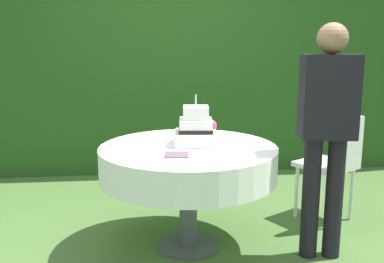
{
  "coord_description": "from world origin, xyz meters",
  "views": [
    {
      "loc": [
        -0.27,
        -2.97,
        1.48
      ],
      "look_at": [
        0.03,
        0.03,
        0.86
      ],
      "focal_mm": 40.76,
      "sensor_mm": 36.0,
      "label": 1
    }
  ],
  "objects_px": {
    "cake_table": "(188,162)",
    "serving_plate_right": "(138,137)",
    "wedding_cake": "(196,129)",
    "serving_plate_far": "(119,143)",
    "serving_plate_left": "(157,162)",
    "napkin_stack": "(177,155)",
    "garden_chair": "(334,159)",
    "standing_person": "(327,126)",
    "serving_plate_near": "(192,133)"
  },
  "relations": [
    {
      "from": "cake_table",
      "to": "serving_plate_right",
      "type": "xyz_separation_m",
      "value": [
        -0.36,
        0.33,
        0.12
      ]
    },
    {
      "from": "serving_plate_far",
      "to": "serving_plate_left",
      "type": "distance_m",
      "value": 0.6
    },
    {
      "from": "serving_plate_left",
      "to": "cake_table",
      "type": "bearing_deg",
      "value": 61.16
    },
    {
      "from": "serving_plate_far",
      "to": "napkin_stack",
      "type": "bearing_deg",
      "value": -42.69
    },
    {
      "from": "serving_plate_near",
      "to": "serving_plate_left",
      "type": "xyz_separation_m",
      "value": [
        -0.3,
        -0.85,
        0.0
      ]
    },
    {
      "from": "cake_table",
      "to": "serving_plate_right",
      "type": "bearing_deg",
      "value": 137.84
    },
    {
      "from": "wedding_cake",
      "to": "serving_plate_far",
      "type": "distance_m",
      "value": 0.57
    },
    {
      "from": "cake_table",
      "to": "wedding_cake",
      "type": "height_order",
      "value": "wedding_cake"
    },
    {
      "from": "serving_plate_far",
      "to": "standing_person",
      "type": "height_order",
      "value": "standing_person"
    },
    {
      "from": "cake_table",
      "to": "garden_chair",
      "type": "xyz_separation_m",
      "value": [
        1.23,
        0.34,
        -0.1
      ]
    },
    {
      "from": "garden_chair",
      "to": "napkin_stack",
      "type": "bearing_deg",
      "value": -156.48
    },
    {
      "from": "napkin_stack",
      "to": "standing_person",
      "type": "xyz_separation_m",
      "value": [
        1.0,
        0.0,
        0.17
      ]
    },
    {
      "from": "cake_table",
      "to": "standing_person",
      "type": "relative_size",
      "value": 0.79
    },
    {
      "from": "serving_plate_right",
      "to": "garden_chair",
      "type": "xyz_separation_m",
      "value": [
        1.59,
        0.01,
        -0.22
      ]
    },
    {
      "from": "serving_plate_far",
      "to": "standing_person",
      "type": "relative_size",
      "value": 0.08
    },
    {
      "from": "serving_plate_right",
      "to": "serving_plate_left",
      "type": "bearing_deg",
      "value": -79.92
    },
    {
      "from": "serving_plate_left",
      "to": "standing_person",
      "type": "bearing_deg",
      "value": 9.01
    },
    {
      "from": "serving_plate_near",
      "to": "standing_person",
      "type": "relative_size",
      "value": 0.08
    },
    {
      "from": "serving_plate_near",
      "to": "garden_chair",
      "type": "xyz_separation_m",
      "value": [
        1.16,
        -0.1,
        -0.22
      ]
    },
    {
      "from": "cake_table",
      "to": "standing_person",
      "type": "height_order",
      "value": "standing_person"
    },
    {
      "from": "serving_plate_right",
      "to": "napkin_stack",
      "type": "bearing_deg",
      "value": -64.99
    },
    {
      "from": "wedding_cake",
      "to": "serving_plate_far",
      "type": "bearing_deg",
      "value": 174.02
    },
    {
      "from": "cake_table",
      "to": "serving_plate_near",
      "type": "xyz_separation_m",
      "value": [
        0.07,
        0.44,
        0.12
      ]
    },
    {
      "from": "cake_table",
      "to": "serving_plate_right",
      "type": "height_order",
      "value": "serving_plate_right"
    },
    {
      "from": "wedding_cake",
      "to": "serving_plate_far",
      "type": "xyz_separation_m",
      "value": [
        -0.56,
        0.06,
        -0.1
      ]
    },
    {
      "from": "standing_person",
      "to": "serving_plate_left",
      "type": "bearing_deg",
      "value": -170.99
    },
    {
      "from": "serving_plate_right",
      "to": "cake_table",
      "type": "bearing_deg",
      "value": -42.16
    },
    {
      "from": "serving_plate_far",
      "to": "standing_person",
      "type": "bearing_deg",
      "value": -14.52
    },
    {
      "from": "cake_table",
      "to": "serving_plate_left",
      "type": "xyz_separation_m",
      "value": [
        -0.23,
        -0.42,
        0.12
      ]
    },
    {
      "from": "serving_plate_near",
      "to": "serving_plate_far",
      "type": "height_order",
      "value": "same"
    },
    {
      "from": "cake_table",
      "to": "serving_plate_far",
      "type": "xyz_separation_m",
      "value": [
        -0.49,
        0.12,
        0.12
      ]
    },
    {
      "from": "cake_table",
      "to": "serving_plate_near",
      "type": "height_order",
      "value": "serving_plate_near"
    },
    {
      "from": "serving_plate_right",
      "to": "serving_plate_far",
      "type": "bearing_deg",
      "value": -122.87
    },
    {
      "from": "serving_plate_left",
      "to": "napkin_stack",
      "type": "height_order",
      "value": "serving_plate_left"
    },
    {
      "from": "cake_table",
      "to": "garden_chair",
      "type": "height_order",
      "value": "garden_chair"
    },
    {
      "from": "serving_plate_near",
      "to": "napkin_stack",
      "type": "relative_size",
      "value": 0.81
    },
    {
      "from": "standing_person",
      "to": "napkin_stack",
      "type": "bearing_deg",
      "value": -179.82
    },
    {
      "from": "serving_plate_left",
      "to": "garden_chair",
      "type": "distance_m",
      "value": 1.66
    },
    {
      "from": "serving_plate_far",
      "to": "serving_plate_left",
      "type": "bearing_deg",
      "value": -64.08
    },
    {
      "from": "serving_plate_near",
      "to": "napkin_stack",
      "type": "height_order",
      "value": "serving_plate_near"
    },
    {
      "from": "serving_plate_right",
      "to": "garden_chair",
      "type": "bearing_deg",
      "value": 0.38
    },
    {
      "from": "cake_table",
      "to": "serving_plate_left",
      "type": "relative_size",
      "value": 10.17
    },
    {
      "from": "cake_table",
      "to": "serving_plate_right",
      "type": "relative_size",
      "value": 10.16
    },
    {
      "from": "serving_plate_far",
      "to": "standing_person",
      "type": "xyz_separation_m",
      "value": [
        1.4,
        -0.36,
        0.17
      ]
    },
    {
      "from": "serving_plate_right",
      "to": "napkin_stack",
      "type": "distance_m",
      "value": 0.63
    },
    {
      "from": "serving_plate_far",
      "to": "serving_plate_right",
      "type": "relative_size",
      "value": 1.02
    },
    {
      "from": "serving_plate_near",
      "to": "serving_plate_far",
      "type": "relative_size",
      "value": 1.0
    },
    {
      "from": "garden_chair",
      "to": "standing_person",
      "type": "distance_m",
      "value": 0.77
    },
    {
      "from": "napkin_stack",
      "to": "garden_chair",
      "type": "height_order",
      "value": "garden_chair"
    },
    {
      "from": "cake_table",
      "to": "napkin_stack",
      "type": "xyz_separation_m",
      "value": [
        -0.1,
        -0.24,
        0.12
      ]
    }
  ]
}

